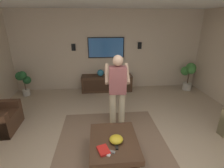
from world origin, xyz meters
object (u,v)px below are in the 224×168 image
object	(u,v)px
remote_grey	(110,152)
bowl	(116,139)
person_standing	(117,88)
potted_plant_short	(23,80)
book	(103,150)
tv	(106,48)
wall_speaker_right	(73,47)
potted_plant_tall	(189,73)
remote_black	(117,146)
coffee_table	(114,145)
remote_white	(106,154)
media_console	(107,83)
wall_speaker_left	(140,46)
vase_round	(101,73)

from	to	relation	value
remote_grey	bowl	bearing A→B (deg)	-94.22
person_standing	potted_plant_short	world-z (taller)	person_standing
potted_plant_short	book	bearing A→B (deg)	-142.94
tv	wall_speaker_right	bearing A→B (deg)	-90.71
person_standing	book	bearing A→B (deg)	166.73
potted_plant_tall	remote_black	size ratio (longest dim) A/B	6.31
coffee_table	remote_white	world-z (taller)	remote_white
potted_plant_tall	remote_black	xyz separation A→B (m)	(-3.14, 2.85, -0.20)
remote_white	bowl	bearing A→B (deg)	-87.62
remote_black	wall_speaker_right	xyz separation A→B (m)	(3.53, 1.03, 1.06)
coffee_table	wall_speaker_right	size ratio (longest dim) A/B	4.55
media_console	wall_speaker_right	bearing A→B (deg)	-103.36
remote_grey	wall_speaker_right	xyz separation A→B (m)	(3.64, 0.91, 1.06)
media_console	potted_plant_short	size ratio (longest dim) A/B	2.02
media_console	tv	size ratio (longest dim) A/B	1.41
potted_plant_tall	bowl	world-z (taller)	potted_plant_tall
remote_white	book	distance (m)	0.08
wall_speaker_left	tv	bearing A→B (deg)	90.66
book	potted_plant_tall	bearing A→B (deg)	118.63
wall_speaker_left	book	bearing A→B (deg)	158.87
remote_white	remote_grey	bearing A→B (deg)	-114.50
remote_white	vase_round	size ratio (longest dim) A/B	0.68
remote_black	wall_speaker_left	size ratio (longest dim) A/B	0.68
potted_plant_short	remote_black	distance (m)	4.00
media_console	person_standing	size ratio (longest dim) A/B	1.04
person_standing	remote_grey	xyz separation A→B (m)	(-1.29, 0.26, -0.52)
potted_plant_short	wall_speaker_left	xyz separation A→B (m)	(0.47, -3.76, 0.95)
book	media_console	bearing A→B (deg)	157.87
bowl	remote_grey	size ratio (longest dim) A/B	1.51
tv	vase_round	world-z (taller)	tv
book	potted_plant_short	bearing A→B (deg)	-160.69
bowl	remote_white	distance (m)	0.32
potted_plant_tall	vase_round	size ratio (longest dim) A/B	4.30
book	bowl	bearing A→B (deg)	113.67
potted_plant_tall	vase_round	bearing A→B (deg)	88.14
media_console	book	xyz separation A→B (m)	(-3.35, 0.26, 0.14)
remote_grey	wall_speaker_right	size ratio (longest dim) A/B	0.68
media_console	book	bearing A→B (deg)	-4.37
tv	wall_speaker_left	size ratio (longest dim) A/B	5.47
bowl	wall_speaker_left	xyz separation A→B (m)	(3.41, -1.18, 1.05)
potted_plant_short	remote_white	world-z (taller)	potted_plant_short
potted_plant_short	remote_grey	size ratio (longest dim) A/B	5.61
potted_plant_short	remote_black	world-z (taller)	potted_plant_short
tv	remote_white	world-z (taller)	tv
media_console	wall_speaker_right	world-z (taller)	wall_speaker_right
remote_white	wall_speaker_left	bearing A→B (deg)	-72.48
media_console	tv	distance (m)	1.19
coffee_table	wall_speaker_left	size ratio (longest dim) A/B	4.55
coffee_table	person_standing	size ratio (longest dim) A/B	0.61
person_standing	remote_black	size ratio (longest dim) A/B	10.93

